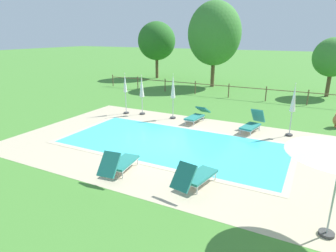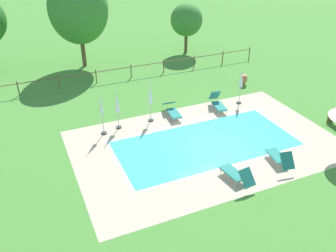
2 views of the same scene
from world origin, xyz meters
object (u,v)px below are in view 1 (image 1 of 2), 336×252
sun_lounger_north_mid (195,176)px  tree_centre (214,34)px  patio_umbrella_closed_row_mid_east (125,88)px  tree_far_west (333,57)px  patio_umbrella_closed_row_mid_west (142,89)px  patio_umbrella_closed_row_centre (293,102)px  patio_umbrella_closed_row_west (173,89)px  sun_lounger_north_end (120,163)px  sun_lounger_north_far (253,123)px  sun_lounger_north_near_steps (197,115)px  tree_west_mid (157,41)px

sun_lounger_north_mid → tree_centre: tree_centre is taller
patio_umbrella_closed_row_mid_east → tree_far_west: bearing=46.5°
patio_umbrella_closed_row_mid_west → patio_umbrella_closed_row_centre: 8.16m
patio_umbrella_closed_row_centre → patio_umbrella_closed_row_west: bearing=179.0°
sun_lounger_north_end → patio_umbrella_closed_row_centre: 8.39m
sun_lounger_north_end → tree_far_west: tree_far_west is taller
sun_lounger_north_end → patio_umbrella_closed_row_west: patio_umbrella_closed_row_west is taller
sun_lounger_north_far → patio_umbrella_closed_row_mid_east: 7.52m
sun_lounger_north_near_steps → patio_umbrella_closed_row_mid_west: 3.64m
tree_west_mid → sun_lounger_north_end: bearing=-63.6°
sun_lounger_north_far → sun_lounger_north_end: bearing=-114.2°
sun_lounger_north_end → tree_far_west: bearing=70.7°
sun_lounger_north_near_steps → tree_centre: bearing=105.2°
sun_lounger_north_mid → patio_umbrella_closed_row_mid_west: (-6.10, 6.61, 1.14)m
sun_lounger_north_near_steps → patio_umbrella_closed_row_west: (-1.44, -0.07, 1.30)m
sun_lounger_north_mid → patio_umbrella_closed_row_centre: bearing=72.5°
sun_lounger_north_mid → patio_umbrella_closed_row_mid_east: size_ratio=0.80×
sun_lounger_north_mid → tree_centre: (-5.64, 17.71, 4.19)m
patio_umbrella_closed_row_centre → tree_far_west: bearing=82.0°
tree_far_west → sun_lounger_north_mid: bearing=-101.6°
patio_umbrella_closed_row_west → patio_umbrella_closed_row_mid_east: size_ratio=1.04×
sun_lounger_north_far → patio_umbrella_closed_row_mid_west: 6.57m
sun_lounger_north_end → patio_umbrella_closed_row_mid_west: patio_umbrella_closed_row_mid_west is taller
sun_lounger_north_mid → patio_umbrella_closed_row_centre: patio_umbrella_closed_row_centre is taller
sun_lounger_north_mid → tree_far_west: size_ratio=0.44×
sun_lounger_north_far → sun_lounger_north_end: size_ratio=0.98×
sun_lounger_north_end → patio_umbrella_closed_row_centre: bearing=55.4°
tree_centre → sun_lounger_north_far: bearing=-62.0°
tree_far_west → tree_centre: 9.40m
sun_lounger_north_far → tree_west_mid: tree_west_mid is taller
tree_west_mid → tree_centre: 7.54m
tree_centre → sun_lounger_north_mid: bearing=-72.3°
tree_far_west → sun_lounger_north_end: bearing=-109.3°
sun_lounger_north_mid → patio_umbrella_closed_row_mid_west: size_ratio=0.83×
sun_lounger_north_far → tree_far_west: tree_far_west is taller
patio_umbrella_closed_row_west → patio_umbrella_closed_row_mid_east: (-2.96, -0.34, -0.09)m
sun_lounger_north_mid → patio_umbrella_closed_row_west: bearing=121.6°
sun_lounger_north_far → patio_umbrella_closed_row_centre: bearing=4.2°
patio_umbrella_closed_row_centre → tree_west_mid: bearing=137.5°
sun_lounger_north_end → tree_far_west: size_ratio=0.45×
patio_umbrella_closed_row_mid_east → patio_umbrella_closed_row_mid_west: bearing=17.1°
sun_lounger_north_mid → sun_lounger_north_far: (0.37, 6.42, 0.00)m
patio_umbrella_closed_row_mid_east → tree_centre: bearing=82.9°
sun_lounger_north_far → tree_far_west: (3.24, 11.13, 2.52)m
tree_west_mid → patio_umbrella_closed_row_mid_east: bearing=-67.6°
patio_umbrella_closed_row_mid_west → patio_umbrella_closed_row_centre: size_ratio=0.94×
sun_lounger_north_near_steps → sun_lounger_north_mid: 7.23m
sun_lounger_north_far → sun_lounger_north_end: (-3.02, -6.71, -0.01)m
sun_lounger_north_far → tree_centre: (-6.01, 11.28, 4.19)m
sun_lounger_north_end → sun_lounger_north_near_steps: bearing=90.1°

